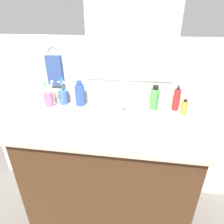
# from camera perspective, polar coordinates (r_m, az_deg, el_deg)

# --- Properties ---
(ground_plane) EXTENTS (6.00, 6.00, 0.00)m
(ground_plane) POSITION_cam_1_polar(r_m,az_deg,el_deg) (1.76, -0.82, -27.45)
(ground_plane) COLOR #66605B
(vanity_cabinet) EXTENTS (1.04, 0.52, 0.82)m
(vanity_cabinet) POSITION_cam_1_polar(r_m,az_deg,el_deg) (1.44, -0.93, -18.04)
(vanity_cabinet) COLOR #4C2D19
(vanity_cabinet) RESTS_ON ground_plane
(countertop) EXTENTS (1.08, 0.57, 0.03)m
(countertop) POSITION_cam_1_polar(r_m,az_deg,el_deg) (1.18, -1.08, -3.51)
(countertop) COLOR beige
(countertop) RESTS_ON vanity_cabinet
(backsplash) EXTENTS (1.08, 0.02, 0.09)m
(backsplash) POSITION_cam_1_polar(r_m,az_deg,el_deg) (1.40, 0.72, 4.21)
(backsplash) COLOR beige
(backsplash) RESTS_ON countertop
(back_wall) EXTENTS (2.18, 0.04, 1.30)m
(back_wall) POSITION_cam_1_polar(r_m,az_deg,el_deg) (1.56, 0.98, -2.97)
(back_wall) COLOR silver
(back_wall) RESTS_ON ground_plane
(mirror_panel) EXTENTS (0.60, 0.01, 0.56)m
(mirror_panel) POSITION_cam_1_polar(r_m,az_deg,el_deg) (1.32, 5.67, 20.98)
(mirror_panel) COLOR #B2BCC6
(towel_ring) EXTENTS (0.10, 0.01, 0.10)m
(towel_ring) POSITION_cam_1_polar(r_m,az_deg,el_deg) (1.47, -16.94, 16.28)
(towel_ring) COLOR silver
(hand_towel) EXTENTS (0.11, 0.04, 0.22)m
(hand_towel) POSITION_cam_1_polar(r_m,az_deg,el_deg) (1.48, -16.59, 11.59)
(hand_towel) COLOR #334C8C
(sink_basin) EXTENTS (0.33, 0.33, 0.11)m
(sink_basin) POSITION_cam_1_polar(r_m,az_deg,el_deg) (1.16, 2.36, -5.25)
(sink_basin) COLOR white
(sink_basin) RESTS_ON countertop
(faucet) EXTENTS (0.16, 0.10, 0.08)m
(faucet) POSITION_cam_1_polar(r_m,az_deg,el_deg) (1.30, 3.35, 1.46)
(faucet) COLOR silver
(faucet) RESTS_ON countertop
(bottle_toner_green) EXTENTS (0.06, 0.06, 0.17)m
(bottle_toner_green) POSITION_cam_1_polar(r_m,az_deg,el_deg) (1.34, 12.44, 3.96)
(bottle_toner_green) COLOR #4C9E4C
(bottle_toner_green) RESTS_ON countertop
(bottle_gel_clear) EXTENTS (0.05, 0.05, 0.12)m
(bottle_gel_clear) POSITION_cam_1_polar(r_m,az_deg,el_deg) (1.30, 14.37, 1.82)
(bottle_gel_clear) COLOR silver
(bottle_gel_clear) RESTS_ON countertop
(bottle_oil_amber) EXTENTS (0.04, 0.04, 0.10)m
(bottle_oil_amber) POSITION_cam_1_polar(r_m,az_deg,el_deg) (1.33, 20.59, 1.23)
(bottle_oil_amber) COLOR gold
(bottle_oil_amber) RESTS_ON countertop
(bottle_spray_red) EXTENTS (0.04, 0.04, 0.18)m
(bottle_spray_red) POSITION_cam_1_polar(r_m,az_deg,el_deg) (1.36, 18.58, 3.75)
(bottle_spray_red) COLOR red
(bottle_spray_red) RESTS_ON countertop
(bottle_shampoo_blue) EXTENTS (0.07, 0.07, 0.18)m
(bottle_shampoo_blue) POSITION_cam_1_polar(r_m,az_deg,el_deg) (1.38, -9.44, 5.14)
(bottle_shampoo_blue) COLOR #2D4CB2
(bottle_shampoo_blue) RESTS_ON countertop
(cup_blue_plastic) EXTENTS (0.06, 0.09, 0.19)m
(cup_blue_plastic) POSITION_cam_1_polar(r_m,az_deg,el_deg) (1.44, -14.14, 4.48)
(cup_blue_plastic) COLOR #3F66B7
(cup_blue_plastic) RESTS_ON countertop
(cup_pink) EXTENTS (0.07, 0.06, 0.20)m
(cup_pink) POSITION_cam_1_polar(r_m,az_deg,el_deg) (1.43, -18.15, 3.93)
(cup_pink) COLOR #D16693
(cup_pink) RESTS_ON countertop
(soap_bar) EXTENTS (0.06, 0.04, 0.02)m
(soap_bar) POSITION_cam_1_polar(r_m,az_deg,el_deg) (1.39, -4.23, 2.45)
(soap_bar) COLOR white
(soap_bar) RESTS_ON countertop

